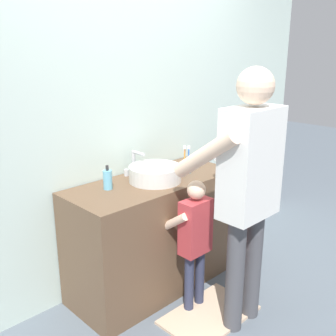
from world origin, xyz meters
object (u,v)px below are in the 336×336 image
(soap_bottle, at_px, (108,179))
(adult_parent, at_px, (247,179))
(toothbrush_cup, at_px, (187,166))
(child_toddler, at_px, (194,234))

(soap_bottle, bearing_deg, adult_parent, -59.74)
(toothbrush_cup, height_order, adult_parent, adult_parent)
(soap_bottle, distance_m, child_toddler, 0.68)
(adult_parent, bearing_deg, soap_bottle, 120.26)
(toothbrush_cup, height_order, soap_bottle, toothbrush_cup)
(soap_bottle, bearing_deg, toothbrush_cup, -10.44)
(adult_parent, bearing_deg, child_toddler, 111.44)
(child_toddler, bearing_deg, toothbrush_cup, 50.06)
(child_toddler, bearing_deg, adult_parent, -68.56)
(toothbrush_cup, relative_size, child_toddler, 0.22)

